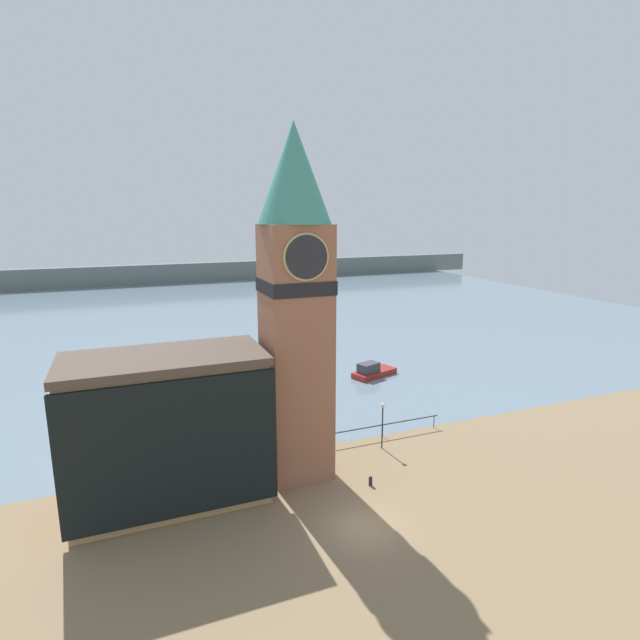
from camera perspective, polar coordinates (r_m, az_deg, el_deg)
name	(u,v)px	position (r m, az deg, el deg)	size (l,w,h in m)	color
ground_plane	(363,527)	(31.70, 4.93, -22.50)	(160.00, 160.00, 0.00)	#846B4C
water	(194,311)	(96.06, -14.16, 1.04)	(160.00, 120.00, 0.00)	slate
far_shoreline	(172,273)	(135.03, -16.54, 5.13)	(180.00, 3.00, 5.00)	slate
pier_railing	(383,426)	(41.92, 7.19, -11.92)	(10.52, 0.08, 1.09)	#333338
clock_tower	(296,298)	(32.90, -2.81, 2.57)	(4.73, 4.73, 23.57)	#935B42
pier_building	(168,429)	(33.11, -16.94, -11.86)	(12.18, 6.23, 9.60)	tan
boat_near	(299,394)	(48.93, -2.46, -8.48)	(4.73, 2.75, 2.02)	silver
boat_far	(372,371)	(56.44, 6.00, -5.83)	(5.67, 3.66, 1.67)	maroon
mooring_bollard_near	(371,480)	(35.40, 5.79, -17.78)	(0.26, 0.26, 0.67)	black
lamp_post	(383,417)	(39.37, 7.17, -10.92)	(0.32, 0.32, 3.72)	black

